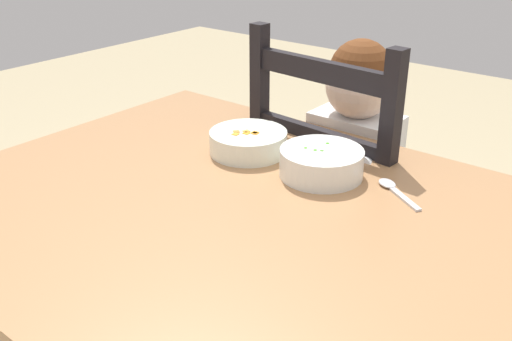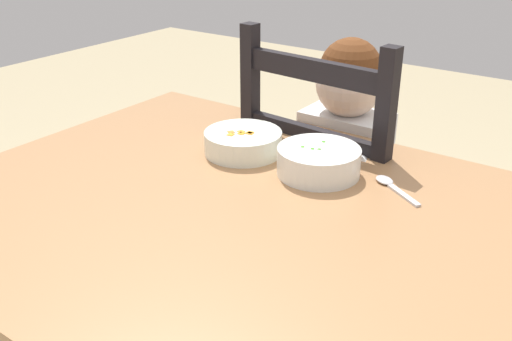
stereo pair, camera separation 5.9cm
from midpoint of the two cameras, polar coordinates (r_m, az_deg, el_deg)
name	(u,v)px [view 2 (the right image)]	position (r m, az deg, el deg)	size (l,w,h in m)	color
dining_table	(255,262)	(1.13, -1.57, -8.96)	(1.28, 0.93, 0.76)	#A4744A
dining_chair	(335,219)	(1.63, 6.69, -4.73)	(0.45, 0.45, 1.02)	black
child_figure	(339,165)	(1.55, 7.03, 0.51)	(0.32, 0.31, 0.98)	white
bowl_of_peas	(319,160)	(1.22, 4.77, 0.98)	(0.17, 0.17, 0.06)	white
bowl_of_carrots	(243,142)	(1.32, -2.55, 2.82)	(0.18, 0.18, 0.05)	white
spoon	(390,184)	(1.19, 11.60, -1.36)	(0.13, 0.09, 0.01)	silver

